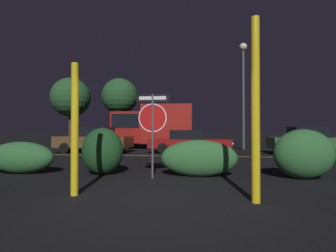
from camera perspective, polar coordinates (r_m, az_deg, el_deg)
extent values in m
plane|color=black|center=(5.28, -2.72, -15.61)|extent=(260.00, 260.00, 0.00)
cube|color=gold|center=(13.50, 2.80, -6.53)|extent=(37.41, 0.12, 0.01)
cylinder|color=#4C4C51|center=(7.29, -3.39, -2.23)|extent=(0.06, 0.06, 2.34)
cylinder|color=white|center=(7.29, -3.38, 1.81)|extent=(0.80, 0.03, 0.80)
cylinder|color=#B71414|center=(7.29, -3.38, 1.81)|extent=(0.74, 0.04, 0.74)
cube|color=black|center=(7.34, -3.38, 6.09)|extent=(0.93, 0.05, 0.22)
cube|color=white|center=(7.34, -3.38, 6.09)|extent=(0.76, 0.05, 0.10)
cylinder|color=yellow|center=(5.72, -19.64, -0.62)|extent=(0.15, 0.15, 2.73)
cylinder|color=yellow|center=(5.13, 18.52, 3.46)|extent=(0.16, 0.16, 3.45)
ellipsoid|color=#2D6633|center=(9.31, -29.37, -6.00)|extent=(2.12, 0.83, 0.98)
ellipsoid|color=#19421E|center=(8.16, -14.05, -5.33)|extent=(1.25, 1.06, 1.41)
ellipsoid|color=#2D6633|center=(7.65, 6.74, -6.98)|extent=(2.20, 0.71, 1.05)
ellipsoid|color=#2D6633|center=(8.14, 27.40, -5.42)|extent=(1.61, 1.04, 1.36)
cube|color=brown|center=(16.14, -15.84, -3.34)|extent=(4.54, 2.16, 0.66)
cube|color=black|center=(16.06, -15.41, -1.24)|extent=(1.89, 1.67, 0.53)
cylinder|color=black|center=(16.10, -21.57, -4.49)|extent=(0.62, 0.25, 0.60)
cylinder|color=black|center=(17.55, -18.55, -4.20)|extent=(0.62, 0.25, 0.60)
cylinder|color=black|center=(14.80, -12.63, -4.86)|extent=(0.62, 0.25, 0.60)
cylinder|color=black|center=(16.37, -10.21, -4.47)|extent=(0.62, 0.25, 0.60)
sphere|color=#F4EFCC|center=(16.81, -23.49, -3.09)|extent=(0.14, 0.14, 0.14)
sphere|color=#F4EFCC|center=(17.72, -21.47, -2.98)|extent=(0.14, 0.14, 0.14)
cube|color=maroon|center=(15.33, 4.76, -3.79)|extent=(4.76, 1.98, 0.50)
cube|color=black|center=(15.32, 4.23, -1.87)|extent=(1.94, 1.61, 0.53)
cylinder|color=black|center=(16.17, 10.12, -4.52)|extent=(0.61, 0.22, 0.60)
cylinder|color=black|center=(14.46, 10.30, -4.96)|extent=(0.61, 0.22, 0.60)
cylinder|color=black|center=(16.36, -0.14, -4.49)|extent=(0.61, 0.22, 0.60)
cylinder|color=black|center=(14.67, -1.16, -4.91)|extent=(0.61, 0.22, 0.60)
sphere|color=#F4EFCC|center=(15.91, 13.47, -3.58)|extent=(0.14, 0.14, 0.14)
sphere|color=#F4EFCC|center=(14.81, 13.83, -3.78)|extent=(0.14, 0.14, 0.14)
cube|color=#335B38|center=(16.27, 28.39, -3.30)|extent=(4.14, 1.95, 0.63)
cube|color=black|center=(16.21, 27.97, -1.18)|extent=(1.67, 1.65, 0.58)
cylinder|color=black|center=(17.62, 31.19, -4.11)|extent=(0.60, 0.21, 0.60)
cylinder|color=black|center=(16.74, 23.17, -4.34)|extent=(0.60, 0.21, 0.60)
cylinder|color=black|center=(15.01, 25.12, -4.74)|extent=(0.60, 0.21, 0.60)
cube|color=maroon|center=(19.52, -8.54, -0.31)|extent=(2.22, 2.20, 2.24)
cube|color=black|center=(19.53, -8.54, 1.01)|extent=(2.00, 2.25, 0.98)
cube|color=maroon|center=(19.06, -0.16, 0.46)|extent=(3.59, 2.37, 2.74)
cylinder|color=black|center=(18.46, -9.17, -3.69)|extent=(0.85, 0.30, 0.84)
cylinder|color=black|center=(20.60, -7.68, -3.39)|extent=(0.85, 0.30, 0.84)
cylinder|color=black|center=(17.94, 1.54, -3.78)|extent=(0.85, 0.30, 0.84)
cylinder|color=black|center=(20.14, 1.90, -3.46)|extent=(0.85, 0.30, 0.84)
cylinder|color=#4C4C51|center=(18.77, 16.10, 5.48)|extent=(0.16, 0.16, 6.79)
sphere|color=#F9E5B2|center=(19.51, 16.06, 16.23)|extent=(0.52, 0.52, 0.52)
cylinder|color=#422D1E|center=(24.31, -20.47, -0.46)|extent=(0.32, 0.32, 2.95)
sphere|color=#235128|center=(24.47, -20.44, 5.88)|extent=(3.40, 3.40, 3.40)
cylinder|color=#422D1E|center=(23.77, -10.48, -0.20)|extent=(0.32, 0.32, 3.19)
sphere|color=#235128|center=(23.96, -10.46, 6.39)|extent=(3.21, 3.21, 3.21)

